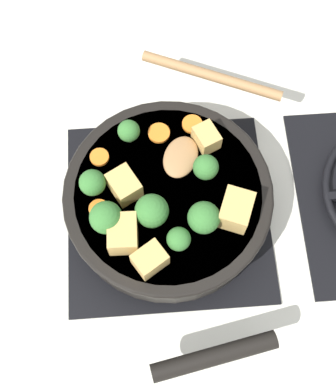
% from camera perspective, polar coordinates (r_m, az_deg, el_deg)
% --- Properties ---
extents(ground_plane, '(2.40, 2.40, 0.00)m').
position_cam_1_polar(ground_plane, '(0.83, -0.00, -2.16)').
color(ground_plane, silver).
extents(front_burner_grate, '(0.31, 0.31, 0.03)m').
position_cam_1_polar(front_burner_grate, '(0.82, -0.00, -1.89)').
color(front_burner_grate, black).
rests_on(front_burner_grate, ground_plane).
extents(skillet_pan, '(0.40, 0.30, 0.06)m').
position_cam_1_polar(skillet_pan, '(0.78, 0.04, -0.86)').
color(skillet_pan, black).
rests_on(skillet_pan, front_burner_grate).
extents(wooden_spoon, '(0.23, 0.21, 0.02)m').
position_cam_1_polar(wooden_spoon, '(0.80, 3.25, 8.66)').
color(wooden_spoon, '#A87A4C').
rests_on(wooden_spoon, skillet_pan).
extents(tofu_cube_center_large, '(0.05, 0.04, 0.04)m').
position_cam_1_polar(tofu_cube_center_large, '(0.72, -4.84, -4.45)').
color(tofu_cube_center_large, tan).
rests_on(tofu_cube_center_large, skillet_pan).
extents(tofu_cube_near_handle, '(0.05, 0.05, 0.03)m').
position_cam_1_polar(tofu_cube_near_handle, '(0.71, -1.95, -7.23)').
color(tofu_cube_near_handle, tan).
rests_on(tofu_cube_near_handle, skillet_pan).
extents(tofu_cube_east_chunk, '(0.06, 0.06, 0.04)m').
position_cam_1_polar(tofu_cube_east_chunk, '(0.73, 7.25, -1.91)').
color(tofu_cube_east_chunk, tan).
rests_on(tofu_cube_east_chunk, skillet_pan).
extents(tofu_cube_west_chunk, '(0.06, 0.05, 0.04)m').
position_cam_1_polar(tofu_cube_west_chunk, '(0.74, -4.69, 0.69)').
color(tofu_cube_west_chunk, tan).
rests_on(tofu_cube_west_chunk, skillet_pan).
extents(tofu_cube_back_piece, '(0.05, 0.04, 0.03)m').
position_cam_1_polar(tofu_cube_back_piece, '(0.78, 4.11, 5.80)').
color(tofu_cube_back_piece, tan).
rests_on(tofu_cube_back_piece, skillet_pan).
extents(broccoli_floret_near_spoon, '(0.05, 0.05, 0.05)m').
position_cam_1_polar(broccoli_floret_near_spoon, '(0.71, -1.74, -2.03)').
color(broccoli_floret_near_spoon, '#709956').
rests_on(broccoli_floret_near_spoon, skillet_pan).
extents(broccoli_floret_center_top, '(0.03, 0.03, 0.04)m').
position_cam_1_polar(broccoli_floret_center_top, '(0.77, -4.21, 6.49)').
color(broccoli_floret_center_top, '#709956').
rests_on(broccoli_floret_center_top, skillet_pan).
extents(broccoli_floret_east_rim, '(0.03, 0.03, 0.04)m').
position_cam_1_polar(broccoli_floret_east_rim, '(0.71, 1.14, -5.06)').
color(broccoli_floret_east_rim, '#709956').
rests_on(broccoli_floret_east_rim, skillet_pan).
extents(broccoli_floret_west_rim, '(0.04, 0.04, 0.05)m').
position_cam_1_polar(broccoli_floret_west_rim, '(0.72, -6.63, -2.73)').
color(broccoli_floret_west_rim, '#709956').
rests_on(broccoli_floret_west_rim, skillet_pan).
extents(broccoli_floret_north_edge, '(0.04, 0.04, 0.04)m').
position_cam_1_polar(broccoli_floret_north_edge, '(0.74, -8.07, 0.98)').
color(broccoli_floret_north_edge, '#709956').
rests_on(broccoli_floret_north_edge, skillet_pan).
extents(broccoli_floret_south_cluster, '(0.04, 0.04, 0.05)m').
position_cam_1_polar(broccoli_floret_south_cluster, '(0.71, 3.84, -2.75)').
color(broccoli_floret_south_cluster, '#709956').
rests_on(broccoli_floret_south_cluster, skillet_pan).
extents(broccoli_floret_mid_floret, '(0.04, 0.04, 0.04)m').
position_cam_1_polar(broccoli_floret_mid_floret, '(0.74, 4.05, 2.63)').
color(broccoli_floret_mid_floret, '#709956').
rests_on(broccoli_floret_mid_floret, skillet_pan).
extents(carrot_slice_orange_thin, '(0.03, 0.03, 0.01)m').
position_cam_1_polar(carrot_slice_orange_thin, '(0.78, -7.33, 3.72)').
color(carrot_slice_orange_thin, orange).
rests_on(carrot_slice_orange_thin, skillet_pan).
extents(carrot_slice_near_center, '(0.03, 0.03, 0.01)m').
position_cam_1_polar(carrot_slice_near_center, '(0.80, 2.60, 7.25)').
color(carrot_slice_near_center, orange).
rests_on(carrot_slice_near_center, skillet_pan).
extents(carrot_slice_edge_slice, '(0.03, 0.03, 0.01)m').
position_cam_1_polar(carrot_slice_edge_slice, '(0.79, -0.97, 6.31)').
color(carrot_slice_edge_slice, orange).
rests_on(carrot_slice_edge_slice, skillet_pan).
extents(carrot_slice_under_broccoli, '(0.03, 0.03, 0.01)m').
position_cam_1_polar(carrot_slice_under_broccoli, '(0.75, -7.39, -1.81)').
color(carrot_slice_under_broccoli, orange).
rests_on(carrot_slice_under_broccoli, skillet_pan).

